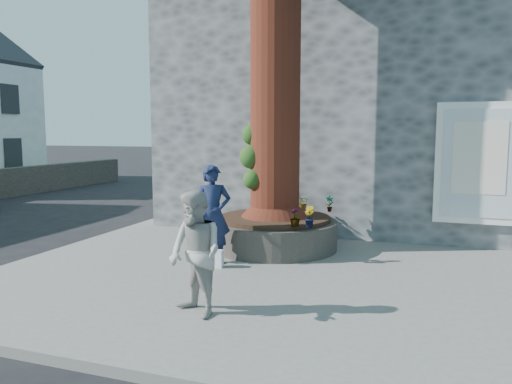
% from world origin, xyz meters
% --- Properties ---
extents(ground, '(120.00, 120.00, 0.00)m').
position_xyz_m(ground, '(0.00, 0.00, 0.00)').
color(ground, black).
rests_on(ground, ground).
extents(pavement, '(9.00, 8.00, 0.12)m').
position_xyz_m(pavement, '(1.50, 1.00, 0.06)').
color(pavement, slate).
rests_on(pavement, ground).
extents(yellow_line, '(0.10, 30.00, 0.01)m').
position_xyz_m(yellow_line, '(-3.05, 1.00, 0.00)').
color(yellow_line, yellow).
rests_on(yellow_line, ground).
extents(stone_shop, '(10.30, 8.30, 6.30)m').
position_xyz_m(stone_shop, '(2.50, 7.20, 3.16)').
color(stone_shop, '#47494B').
rests_on(stone_shop, ground).
extents(planter, '(2.30, 2.30, 0.60)m').
position_xyz_m(planter, '(0.80, 2.00, 0.41)').
color(planter, black).
rests_on(planter, pavement).
extents(man, '(0.71, 0.63, 1.62)m').
position_xyz_m(man, '(0.17, 0.64, 0.93)').
color(man, '#161E3D').
rests_on(man, pavement).
extents(woman, '(0.90, 0.83, 1.48)m').
position_xyz_m(woman, '(0.95, -1.57, 0.86)').
color(woman, '#A7A59F').
rests_on(woman, pavement).
extents(shopping_bag, '(0.21, 0.13, 0.28)m').
position_xyz_m(shopping_bag, '(0.33, 0.43, 0.26)').
color(shopping_bag, white).
rests_on(shopping_bag, pavement).
extents(plant_a, '(0.21, 0.19, 0.33)m').
position_xyz_m(plant_a, '(1.65, 2.85, 0.88)').
color(plant_a, gray).
rests_on(plant_a, planter).
extents(plant_b, '(0.26, 0.26, 0.35)m').
position_xyz_m(plant_b, '(1.65, 1.15, 0.89)').
color(plant_b, gray).
rests_on(plant_b, planter).
extents(plant_c, '(0.24, 0.24, 0.30)m').
position_xyz_m(plant_c, '(1.41, 1.15, 0.87)').
color(plant_c, gray).
rests_on(plant_c, planter).
extents(plant_d, '(0.37, 0.38, 0.33)m').
position_xyz_m(plant_d, '(1.11, 2.85, 0.88)').
color(plant_d, gray).
rests_on(plant_d, planter).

